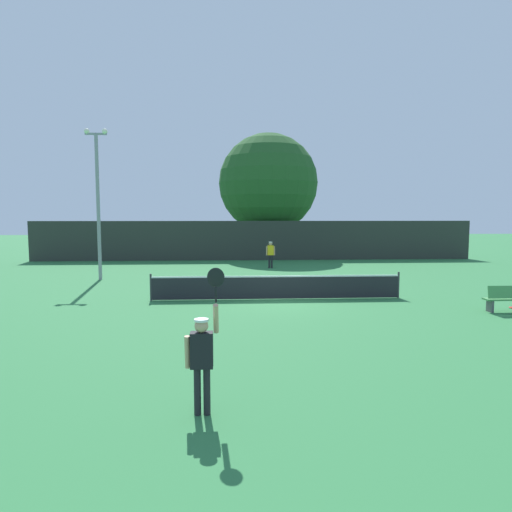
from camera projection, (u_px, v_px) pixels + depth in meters
ground_plane at (277, 299)px, 18.00m from camera, size 120.00×120.00×0.00m
tennis_net at (277, 287)px, 17.96m from camera, size 10.09×0.08×1.07m
perimeter_fence at (255, 241)px, 33.47m from camera, size 33.07×0.12×2.95m
player_serving at (202, 351)px, 7.52m from camera, size 0.67×0.39×2.51m
player_receiving at (271, 252)px, 28.44m from camera, size 0.57×0.25×1.69m
tennis_ball at (212, 284)px, 21.74m from camera, size 0.07×0.07×0.07m
courtside_bench at (511, 298)px, 15.59m from camera, size 1.80×0.44×0.95m
light_pole at (98, 194)px, 23.07m from camera, size 1.18×0.28×7.79m
large_tree at (268, 183)px, 36.77m from camera, size 8.12×8.12×10.05m
parked_car_near at (214, 245)px, 39.31m from camera, size 2.05×4.27×1.69m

